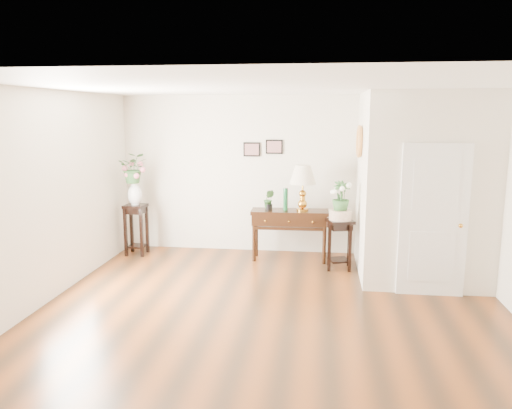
% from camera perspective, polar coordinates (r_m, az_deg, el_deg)
% --- Properties ---
extents(floor, '(6.00, 5.50, 0.02)m').
position_cam_1_polar(floor, '(6.58, 1.96, -11.78)').
color(floor, brown).
rests_on(floor, ground).
extents(ceiling, '(6.00, 5.50, 0.02)m').
position_cam_1_polar(ceiling, '(6.11, 2.13, 13.35)').
color(ceiling, white).
rests_on(ceiling, ground).
extents(wall_back, '(6.00, 0.02, 2.80)m').
position_cam_1_polar(wall_back, '(8.91, 3.69, 3.38)').
color(wall_back, beige).
rests_on(wall_back, ground).
extents(wall_front, '(6.00, 0.02, 2.80)m').
position_cam_1_polar(wall_front, '(3.54, -2.14, -7.48)').
color(wall_front, beige).
rests_on(wall_front, ground).
extents(wall_left, '(0.02, 5.50, 2.80)m').
position_cam_1_polar(wall_left, '(7.12, -22.76, 0.82)').
color(wall_left, beige).
rests_on(wall_left, ground).
extents(partition, '(1.80, 1.95, 2.80)m').
position_cam_1_polar(partition, '(8.07, 18.29, 2.14)').
color(partition, beige).
rests_on(partition, floor).
extents(door, '(0.90, 0.05, 2.10)m').
position_cam_1_polar(door, '(7.16, 19.61, -1.77)').
color(door, silver).
rests_on(door, floor).
extents(art_print_left, '(0.30, 0.02, 0.25)m').
position_cam_1_polar(art_print_left, '(8.91, -0.48, 6.31)').
color(art_print_left, black).
rests_on(art_print_left, wall_back).
extents(art_print_right, '(0.30, 0.02, 0.25)m').
position_cam_1_polar(art_print_right, '(8.86, 2.10, 6.61)').
color(art_print_right, black).
rests_on(art_print_right, wall_back).
extents(wall_ornament, '(0.07, 0.51, 0.51)m').
position_cam_1_polar(wall_ornament, '(8.01, 11.72, 7.07)').
color(wall_ornament, '#D58C3D').
rests_on(wall_ornament, partition).
extents(console_table, '(1.31, 0.47, 0.87)m').
position_cam_1_polar(console_table, '(8.54, 3.85, -3.51)').
color(console_table, black).
rests_on(console_table, floor).
extents(table_lamp, '(0.52, 0.52, 0.78)m').
position_cam_1_polar(table_lamp, '(8.38, 5.35, 1.66)').
color(table_lamp, '#C08123').
rests_on(table_lamp, console_table).
extents(green_vase, '(0.10, 0.10, 0.38)m').
position_cam_1_polar(green_vase, '(8.42, 3.39, 0.49)').
color(green_vase, '#114C25').
rests_on(green_vase, console_table).
extents(potted_plant, '(0.19, 0.16, 0.33)m').
position_cam_1_polar(potted_plant, '(8.45, 1.47, 0.49)').
color(potted_plant, '#2F5D2C').
rests_on(potted_plant, console_table).
extents(plant_stand_a, '(0.38, 0.38, 0.90)m').
position_cam_1_polar(plant_stand_a, '(9.11, -13.51, -2.80)').
color(plant_stand_a, black).
rests_on(plant_stand_a, floor).
extents(porcelain_vase, '(0.31, 0.31, 0.43)m').
position_cam_1_polar(porcelain_vase, '(8.98, -13.69, 1.40)').
color(porcelain_vase, white).
rests_on(porcelain_vase, plant_stand_a).
extents(lily_arrangement, '(0.56, 0.51, 0.53)m').
position_cam_1_polar(lily_arrangement, '(8.93, -13.81, 4.20)').
color(lily_arrangement, '#2F5D2C').
rests_on(lily_arrangement, porcelain_vase).
extents(plant_stand_b, '(0.48, 0.48, 0.81)m').
position_cam_1_polar(plant_stand_b, '(8.17, 9.52, -4.50)').
color(plant_stand_b, black).
rests_on(plant_stand_b, floor).
extents(ceramic_bowl, '(0.46, 0.46, 0.16)m').
position_cam_1_polar(ceramic_bowl, '(8.06, 9.62, -1.17)').
color(ceramic_bowl, beige).
rests_on(ceramic_bowl, plant_stand_b).
extents(narcissus, '(0.36, 0.36, 0.50)m').
position_cam_1_polar(narcissus, '(8.01, 9.68, 0.86)').
color(narcissus, '#2F5D2C').
rests_on(narcissus, ceramic_bowl).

